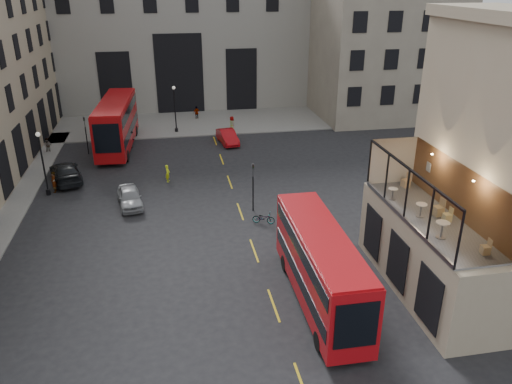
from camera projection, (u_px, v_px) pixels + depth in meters
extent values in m
plane|color=black|center=(309.00, 301.00, 27.52)|extent=(140.00, 140.00, 0.00)
cube|color=tan|center=(499.00, 162.00, 26.19)|extent=(4.00, 11.00, 15.00)
cube|color=black|center=(397.00, 262.00, 27.55)|extent=(0.08, 9.20, 3.00)
cube|color=brown|center=(459.00, 191.00, 26.44)|extent=(0.04, 10.00, 2.90)
cube|color=beige|center=(393.00, 161.00, 30.70)|extent=(3.00, 0.04, 2.90)
cube|color=beige|center=(491.00, 238.00, 21.68)|extent=(3.00, 0.04, 2.90)
cube|color=black|center=(437.00, 167.00, 25.61)|extent=(3.00, 10.00, 0.04)
cube|color=slate|center=(404.00, 218.00, 26.48)|extent=(0.12, 10.00, 0.18)
cube|color=black|center=(410.00, 169.00, 25.39)|extent=(0.12, 10.00, 0.10)
cube|color=beige|center=(429.00, 167.00, 29.25)|extent=(0.04, 0.45, 0.55)
cylinder|color=#FFD899|center=(474.00, 181.00, 23.96)|extent=(0.12, 0.12, 0.05)
cylinder|color=#FFD899|center=(432.00, 154.00, 27.57)|extent=(0.12, 0.12, 0.05)
cube|color=tan|center=(424.00, 255.00, 27.70)|extent=(3.00, 11.00, 4.50)
cube|color=slate|center=(429.00, 218.00, 26.79)|extent=(3.00, 10.00, 0.10)
cube|color=gray|center=(176.00, 37.00, 66.42)|extent=(34.00, 10.00, 18.00)
cube|color=black|center=(179.00, 74.00, 63.46)|extent=(6.00, 0.12, 10.00)
cube|color=black|center=(116.00, 84.00, 62.53)|extent=(4.00, 0.12, 8.00)
cube|color=black|center=(242.00, 80.00, 65.19)|extent=(4.00, 0.12, 8.00)
cube|color=gray|center=(378.00, 32.00, 62.95)|extent=(16.00, 18.00, 20.00)
cube|color=slate|center=(175.00, 123.00, 60.79)|extent=(40.00, 12.00, 0.12)
cylinder|color=black|center=(253.00, 194.00, 37.62)|extent=(0.10, 0.10, 2.80)
imported|color=black|center=(253.00, 170.00, 36.87)|extent=(0.16, 0.20, 1.00)
cylinder|color=black|center=(87.00, 141.00, 49.74)|extent=(0.10, 0.10, 2.80)
imported|color=black|center=(84.00, 122.00, 48.98)|extent=(0.16, 0.20, 1.00)
cylinder|color=black|center=(44.00, 166.00, 39.95)|extent=(0.14, 0.14, 5.00)
cylinder|color=black|center=(48.00, 192.00, 40.84)|extent=(0.36, 0.36, 0.50)
sphere|color=silver|center=(38.00, 134.00, 38.89)|extent=(0.36, 0.36, 0.36)
cylinder|color=black|center=(175.00, 111.00, 56.21)|extent=(0.14, 0.14, 5.00)
cylinder|color=black|center=(177.00, 130.00, 57.10)|extent=(0.36, 0.36, 0.50)
sphere|color=silver|center=(174.00, 88.00, 55.15)|extent=(0.36, 0.36, 0.36)
cube|color=#B10C12|center=(320.00, 266.00, 26.63)|extent=(2.51, 10.72, 3.79)
cube|color=black|center=(320.00, 274.00, 26.84)|extent=(2.54, 10.13, 0.78)
cube|color=black|center=(321.00, 247.00, 26.17)|extent=(2.54, 10.13, 0.78)
cube|color=#B10C12|center=(322.00, 234.00, 25.86)|extent=(2.41, 10.50, 0.12)
cylinder|color=black|center=(285.00, 263.00, 30.26)|extent=(0.28, 0.97, 0.97)
cylinder|color=black|center=(320.00, 260.00, 30.61)|extent=(0.28, 0.97, 0.97)
cylinder|color=black|center=(319.00, 341.00, 23.79)|extent=(0.28, 0.97, 0.97)
cylinder|color=black|center=(363.00, 336.00, 24.14)|extent=(0.28, 0.97, 0.97)
cube|color=#A60B0E|center=(117.00, 123.00, 51.02)|extent=(3.63, 12.69, 4.44)
cube|color=black|center=(117.00, 129.00, 51.27)|extent=(3.63, 12.01, 0.91)
cube|color=black|center=(115.00, 110.00, 50.48)|extent=(3.63, 12.01, 0.91)
cube|color=#A60B0E|center=(114.00, 101.00, 50.13)|extent=(3.50, 12.43, 0.14)
cylinder|color=black|center=(112.00, 132.00, 55.37)|extent=(0.39, 1.16, 1.14)
cylinder|color=black|center=(136.00, 131.00, 55.66)|extent=(0.39, 1.16, 1.14)
cylinder|color=black|center=(99.00, 157.00, 47.73)|extent=(0.39, 1.16, 1.14)
cylinder|color=black|center=(127.00, 156.00, 48.01)|extent=(0.39, 1.16, 1.14)
imported|color=#929599|center=(130.00, 197.00, 38.72)|extent=(2.37, 4.47, 1.45)
imported|color=#AB0A10|center=(228.00, 137.00, 53.21)|extent=(2.12, 4.63, 1.47)
imported|color=black|center=(66.00, 172.00, 43.37)|extent=(3.78, 6.06, 1.64)
imported|color=gray|center=(264.00, 218.00, 36.04)|extent=(1.73, 1.10, 0.86)
imported|color=#E2F619|center=(168.00, 173.00, 43.27)|extent=(0.49, 0.63, 1.53)
imported|color=gray|center=(48.00, 146.00, 50.26)|extent=(0.79, 0.63, 1.56)
imported|color=gray|center=(130.00, 139.00, 51.68)|extent=(1.22, 1.43, 1.91)
imported|color=gray|center=(197.00, 113.00, 62.12)|extent=(1.05, 0.71, 1.66)
imported|color=gray|center=(232.00, 124.00, 57.27)|extent=(0.84, 1.01, 1.77)
imported|color=gray|center=(54.00, 182.00, 41.12)|extent=(0.44, 0.66, 1.78)
cylinder|color=beige|center=(443.00, 223.00, 24.36)|extent=(0.68, 0.68, 0.05)
cylinder|color=slate|center=(442.00, 230.00, 24.52)|extent=(0.09, 0.09, 0.79)
cylinder|color=slate|center=(441.00, 237.00, 24.68)|extent=(0.50, 0.50, 0.03)
cylinder|color=white|center=(422.00, 204.00, 26.58)|extent=(0.59, 0.59, 0.04)
cylinder|color=slate|center=(421.00, 210.00, 26.72)|extent=(0.08, 0.08, 0.69)
cylinder|color=slate|center=(420.00, 216.00, 26.86)|extent=(0.44, 0.44, 0.03)
cylinder|color=beige|center=(393.00, 189.00, 28.65)|extent=(0.55, 0.55, 0.04)
cylinder|color=slate|center=(393.00, 194.00, 28.79)|extent=(0.07, 0.07, 0.64)
cylinder|color=slate|center=(392.00, 199.00, 28.91)|extent=(0.40, 0.40, 0.03)
cube|color=tan|center=(485.00, 250.00, 23.18)|extent=(0.40, 0.40, 0.40)
cube|color=tan|center=(490.00, 243.00, 23.05)|extent=(0.06, 0.38, 0.36)
cube|color=#D4BC7A|center=(447.00, 218.00, 26.26)|extent=(0.40, 0.40, 0.42)
cube|color=#D4BC7A|center=(451.00, 211.00, 26.12)|extent=(0.05, 0.40, 0.38)
cube|color=tan|center=(438.00, 211.00, 26.89)|extent=(0.54, 0.54, 0.52)
cube|color=tan|center=(443.00, 202.00, 26.76)|extent=(0.10, 0.48, 0.46)
cube|color=tan|center=(405.00, 183.00, 30.56)|extent=(0.52, 0.52, 0.46)
cube|color=tan|center=(409.00, 176.00, 30.46)|extent=(0.13, 0.43, 0.41)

